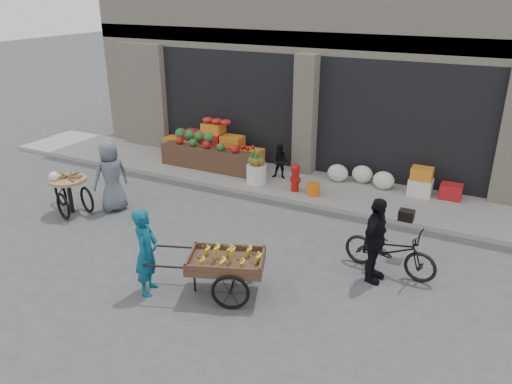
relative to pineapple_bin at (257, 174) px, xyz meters
The scene contains 15 objects.
ground 3.70m from the pineapple_bin, 78.23° to the right, with size 80.00×80.00×0.00m, color #424244.
sidewalk 0.95m from the pineapple_bin, 33.69° to the left, with size 18.00×2.20×0.12m, color gray.
building 5.41m from the pineapple_bin, 80.40° to the left, with size 14.00×6.45×7.00m.
fruit_display 1.92m from the pineapple_bin, 155.76° to the left, with size 3.10×1.12×1.24m.
pineapple_bin is the anchor object (origin of this frame).
fire_hydrant 1.11m from the pineapple_bin, ahead, with size 0.22×0.22×0.71m.
orange_bucket 1.61m from the pineapple_bin, ahead, with size 0.32×0.32×0.30m, color orange.
right_bay_goods 3.54m from the pineapple_bin, 18.10° to the left, with size 3.35×0.60×0.70m.
seated_person 0.75m from the pineapple_bin, 56.31° to the left, with size 0.45×0.35×0.93m, color black.
banana_cart 4.91m from the pineapple_bin, 69.56° to the right, with size 2.29×1.52×0.89m.
vendor_woman 5.17m from the pineapple_bin, 83.92° to the right, with size 0.56×0.37×1.54m, color #0E506C.
tricycle_cart 4.57m from the pineapple_bin, 133.07° to the right, with size 1.45×1.08×0.95m.
vendor_grey 3.65m from the pineapple_bin, 130.24° to the right, with size 0.81×0.53×1.67m, color slate.
bicycle 4.83m from the pineapple_bin, 33.11° to the right, with size 0.60×1.72×0.90m, color black.
cyclist 4.92m from the pineapple_bin, 38.32° to the right, with size 0.92×0.38×1.57m, color black.
Camera 1 is at (4.73, -7.19, 4.83)m, focal length 35.00 mm.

